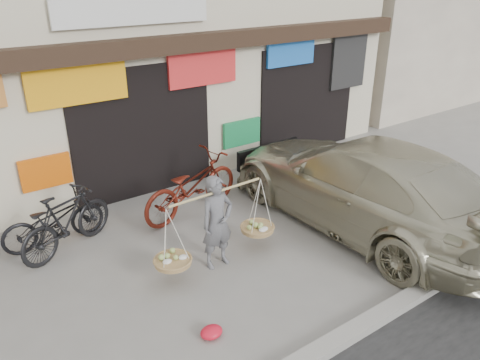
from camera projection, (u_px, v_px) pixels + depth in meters
ground at (243, 270)px, 7.46m from camera, size 70.00×70.00×0.00m
kerb at (335, 342)px, 5.95m from camera, size 70.00×0.25×0.12m
shophouse_block at (83, 13)px, 10.81m from camera, size 14.00×6.32×7.00m
neighbor_east at (419, 1)px, 18.43m from camera, size 12.00×7.00×6.40m
street_vendor at (217, 226)px, 7.34m from camera, size 2.19×0.61×1.55m
bike_0 at (53, 220)px, 8.02m from camera, size 1.75×0.65×0.91m
bike_1 at (67, 221)px, 7.80m from camera, size 1.88×1.20×1.10m
bike_2 at (191, 186)px, 8.97m from camera, size 2.37×1.24×1.18m
suv at (361, 183)px, 8.55m from camera, size 2.41×5.69×1.64m
red_bag at (211, 332)px, 6.10m from camera, size 0.31×0.25×0.14m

